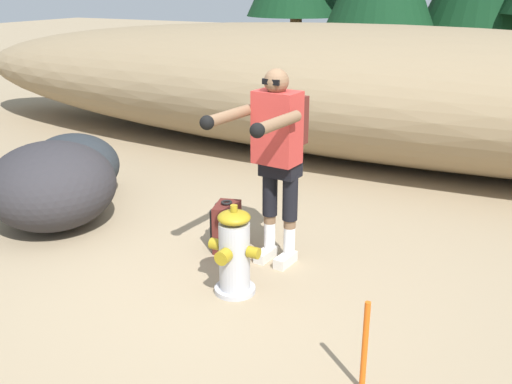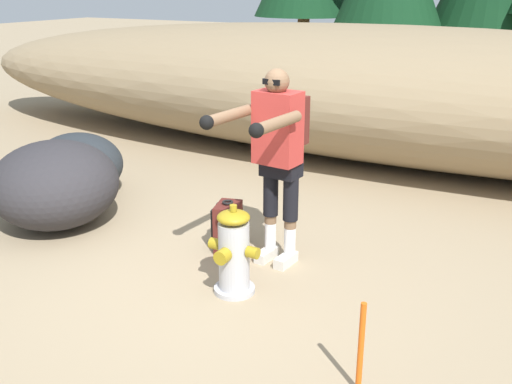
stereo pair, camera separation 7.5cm
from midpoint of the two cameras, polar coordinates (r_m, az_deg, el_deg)
ground_plane at (r=4.92m, az=-3.91°, el=-8.71°), size 56.00×56.00×0.04m
dirt_embankment at (r=8.33m, az=11.23°, el=9.53°), size 14.68×3.20×1.79m
fire_hydrant at (r=4.57m, az=-2.60°, el=-5.98°), size 0.42×0.37×0.73m
utility_worker at (r=4.81m, az=1.60°, el=4.59°), size 0.59×1.01×1.68m
spare_backpack at (r=5.34m, az=-3.16°, el=-3.46°), size 0.34×0.34×0.47m
boulder_large at (r=6.14m, az=-19.52°, el=0.63°), size 1.79×1.81×0.85m
boulder_mid at (r=6.98m, az=-17.52°, el=2.49°), size 1.05×1.00×0.71m
survey_stake at (r=3.61m, az=9.91°, el=-14.61°), size 0.04×0.04×0.60m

